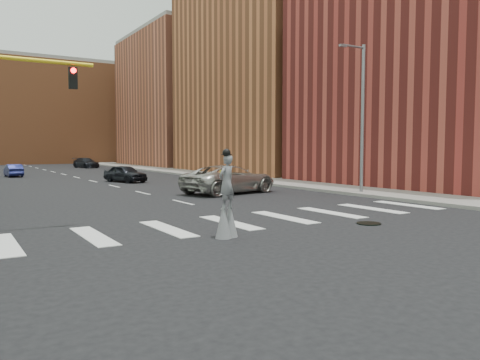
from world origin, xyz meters
The scene contains 13 objects.
ground_plane centered at (0.00, 0.00, 0.00)m, with size 160.00×160.00×0.00m, color black.
sidewalk_right centered at (12.50, 25.00, 0.09)m, with size 5.00×90.00×0.18m, color slate.
manhole centered at (3.00, -2.00, 0.02)m, with size 0.90×0.90×0.04m, color black.
building_near centered at (22.00, 8.00, 11.00)m, with size 16.00×20.00×22.00m, color maroon.
building_mid centered at (22.00, 30.00, 12.00)m, with size 16.00×22.00×24.00m, color #AF6037.
building_far centered at (22.00, 54.00, 10.00)m, with size 16.00×22.00×20.00m, color #B96244.
building_backdrop centered at (6.00, 78.00, 9.00)m, with size 26.00×14.00×18.00m, color #AF6037.
streetlight centered at (10.90, 6.00, 4.90)m, with size 2.05×0.20×9.00m.
stilt_performer centered at (-2.87, -1.47, 1.11)m, with size 0.82×0.63×2.83m.
suv_crossing centered at (4.57, 10.93, 0.88)m, with size 2.93×6.35×1.76m, color #ABA9A2.
car_near centered at (2.01, 23.56, 0.71)m, with size 1.68×4.18×1.42m, color black.
car_mid centered at (-5.02, 36.30, 0.61)m, with size 1.30×3.72×1.23m, color #161B4E.
car_far centered at (6.00, 53.01, 0.70)m, with size 1.97×4.84×1.40m, color black.
Camera 1 is at (-10.29, -14.20, 2.87)m, focal length 35.00 mm.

